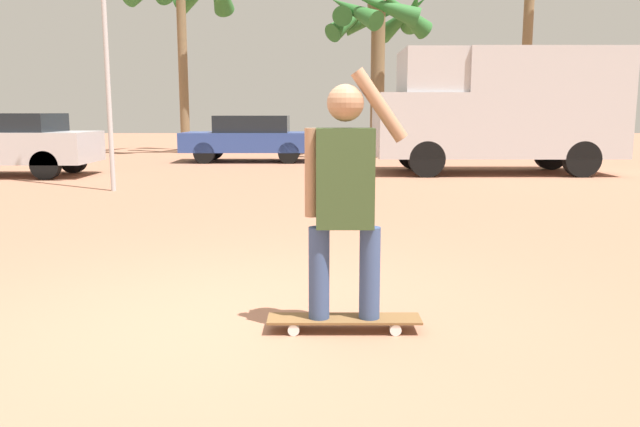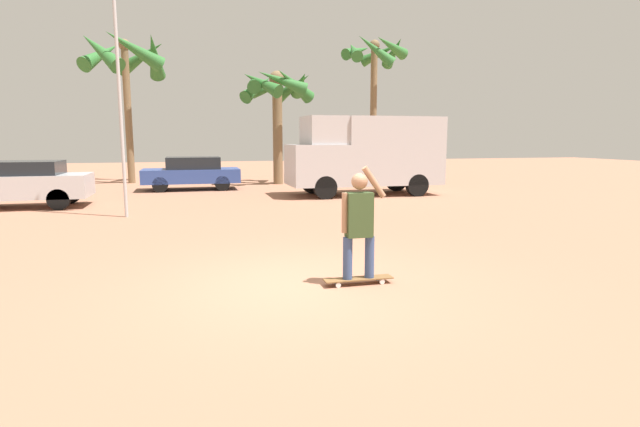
% 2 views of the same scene
% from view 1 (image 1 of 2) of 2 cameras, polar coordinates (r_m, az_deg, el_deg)
% --- Properties ---
extents(ground_plane, '(80.00, 80.00, 0.00)m').
position_cam_1_polar(ground_plane, '(4.51, -7.55, -9.85)').
color(ground_plane, '#A36B51').
extents(skateboard, '(1.04, 0.22, 0.09)m').
position_cam_1_polar(skateboard, '(4.29, 2.31, -9.69)').
color(skateboard, brown).
rests_on(skateboard, ground_plane).
extents(person_skateboarder, '(0.67, 0.24, 1.66)m').
position_cam_1_polar(person_skateboarder, '(4.09, 2.38, 2.30)').
color(person_skateboarder, '#384C7A').
rests_on(person_skateboarder, skateboard).
extents(camper_van, '(5.71, 2.21, 2.93)m').
position_cam_1_polar(camper_van, '(15.78, 16.21, 9.36)').
color(camper_van, black).
rests_on(camper_van, ground_plane).
extents(parked_car_blue, '(3.93, 1.78, 1.37)m').
position_cam_1_polar(parked_car_blue, '(18.91, -6.30, 6.94)').
color(parked_car_blue, black).
rests_on(parked_car_blue, ground_plane).
extents(parked_car_silver, '(4.02, 1.78, 1.44)m').
position_cam_1_polar(parked_car_silver, '(16.20, -26.68, 5.81)').
color(parked_car_silver, black).
rests_on(parked_car_silver, ground_plane).
extents(palm_tree_center_background, '(3.62, 3.58, 5.32)m').
position_cam_1_polar(palm_tree_center_background, '(20.78, 5.45, 17.14)').
color(palm_tree_center_background, brown).
rests_on(palm_tree_center_background, ground_plane).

